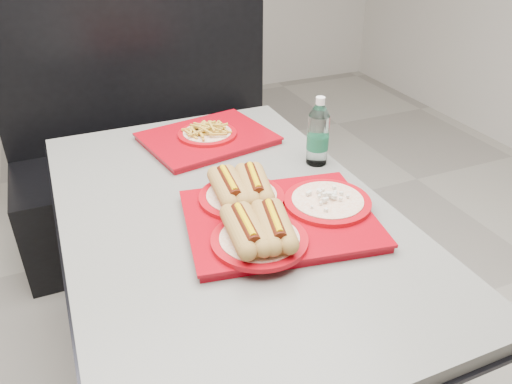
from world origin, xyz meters
name	(u,v)px	position (x,y,z in m)	size (l,w,h in m)	color
ground	(232,381)	(0.00, 0.00, 0.00)	(6.00, 6.00, 0.00)	gray
diner_table	(227,254)	(0.00, 0.00, 0.58)	(0.92, 1.42, 0.75)	black
booth_bench	(152,158)	(0.00, 1.09, 0.40)	(1.30, 0.57, 1.35)	black
tray_near	(272,212)	(0.09, -0.13, 0.79)	(0.56, 0.48, 0.11)	#94040F
tray_far	(207,135)	(0.10, 0.45, 0.78)	(0.50, 0.42, 0.09)	#94040F
water_bottle	(318,135)	(0.38, 0.15, 0.85)	(0.07, 0.07, 0.23)	silver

